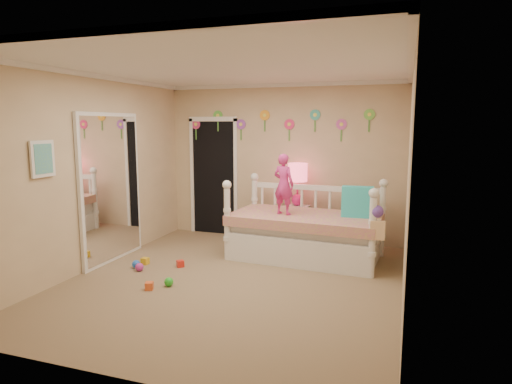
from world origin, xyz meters
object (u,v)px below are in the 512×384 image
(child, at_px, (284,184))
(nightstand, at_px, (297,225))
(daybed, at_px, (306,219))
(table_lamp, at_px, (298,178))

(child, bearing_deg, nightstand, -72.75)
(daybed, height_order, nightstand, daybed)
(nightstand, bearing_deg, daybed, -66.68)
(daybed, distance_m, nightstand, 0.82)
(daybed, relative_size, child, 2.46)
(child, relative_size, table_lamp, 1.27)
(nightstand, bearing_deg, child, -89.71)
(daybed, xyz_separation_m, nightstand, (-0.30, 0.72, -0.27))
(nightstand, xyz_separation_m, table_lamp, (0.00, 0.00, 0.77))
(daybed, distance_m, table_lamp, 0.93)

